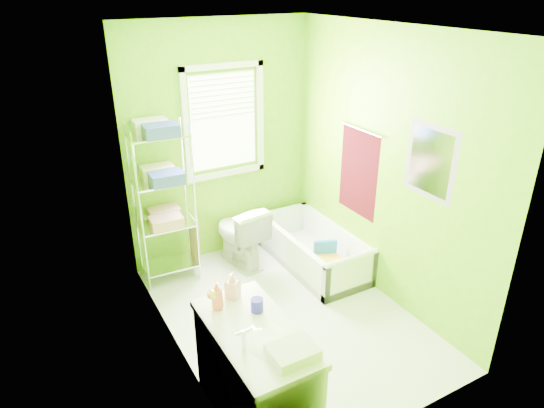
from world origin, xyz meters
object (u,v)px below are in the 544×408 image
toilet (240,234)px  vanity (256,371)px  wire_shelf_unit (164,187)px  bathtub (315,254)px

toilet → vanity: size_ratio=0.70×
vanity → wire_shelf_unit: wire_shelf_unit is taller
bathtub → wire_shelf_unit: size_ratio=0.82×
bathtub → toilet: toilet is taller
vanity → wire_shelf_unit: 2.19m
vanity → toilet: bearing=67.4°
bathtub → vanity: vanity is taller
bathtub → toilet: 0.86m
bathtub → vanity: (-1.52, -1.52, 0.28)m
toilet → wire_shelf_unit: size_ratio=0.43×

